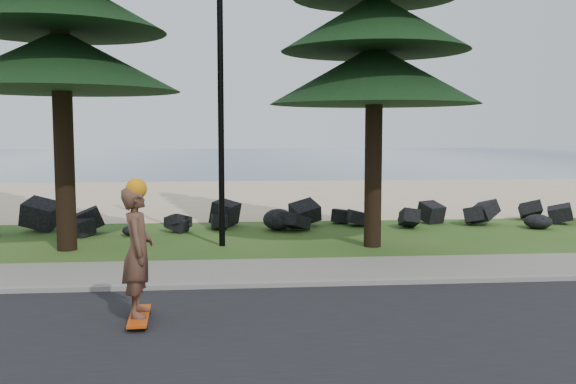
% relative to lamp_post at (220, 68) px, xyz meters
% --- Properties ---
extents(ground, '(160.00, 160.00, 0.00)m').
position_rel_lamp_post_xyz_m(ground, '(0.00, -3.20, -4.13)').
color(ground, '#264E18').
rests_on(ground, ground).
extents(road, '(160.00, 7.00, 0.02)m').
position_rel_lamp_post_xyz_m(road, '(0.00, -7.70, -4.12)').
color(road, black).
rests_on(road, ground).
extents(kerb, '(160.00, 0.20, 0.10)m').
position_rel_lamp_post_xyz_m(kerb, '(0.00, -4.10, -4.08)').
color(kerb, gray).
rests_on(kerb, ground).
extents(sidewalk, '(160.00, 2.00, 0.08)m').
position_rel_lamp_post_xyz_m(sidewalk, '(0.00, -3.00, -4.09)').
color(sidewalk, slate).
rests_on(sidewalk, ground).
extents(beach_sand, '(160.00, 15.00, 0.01)m').
position_rel_lamp_post_xyz_m(beach_sand, '(0.00, 11.30, -4.13)').
color(beach_sand, '#D1B08B').
rests_on(beach_sand, ground).
extents(ocean, '(160.00, 58.00, 0.01)m').
position_rel_lamp_post_xyz_m(ocean, '(0.00, 47.80, -4.13)').
color(ocean, '#3C5B73').
rests_on(ocean, ground).
extents(seawall_boulders, '(60.00, 2.40, 1.10)m').
position_rel_lamp_post_xyz_m(seawall_boulders, '(0.00, 2.40, -4.13)').
color(seawall_boulders, black).
rests_on(seawall_boulders, ground).
extents(lamp_post, '(0.25, 0.14, 8.14)m').
position_rel_lamp_post_xyz_m(lamp_post, '(0.00, 0.00, 0.00)').
color(lamp_post, black).
rests_on(lamp_post, ground).
extents(skateboarder, '(0.48, 1.11, 2.03)m').
position_rel_lamp_post_xyz_m(skateboarder, '(-1.11, -5.98, -3.11)').
color(skateboarder, '#BF400B').
rests_on(skateboarder, ground).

